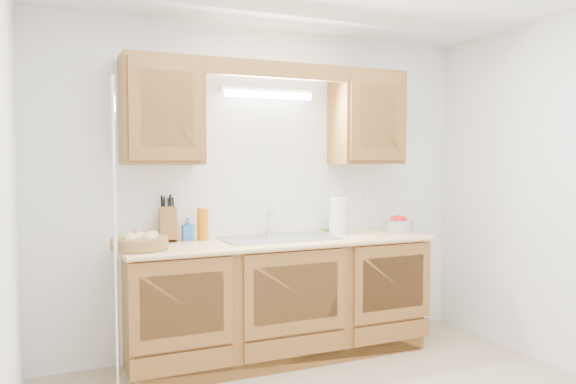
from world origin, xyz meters
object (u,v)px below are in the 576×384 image
fruit_basket (139,241)px  paper_towel (338,216)px  knife_block (168,224)px  apple_bowl (397,225)px

fruit_basket → paper_towel: (1.57, 0.17, 0.09)m
paper_towel → knife_block: bearing=174.5°
knife_block → apple_bowl: size_ratio=1.05×
apple_bowl → knife_block: bearing=172.6°
knife_block → paper_towel: paper_towel is taller
fruit_basket → knife_block: 0.40m
fruit_basket → paper_towel: size_ratio=1.40×
fruit_basket → knife_block: size_ratio=1.36×
apple_bowl → fruit_basket: bearing=-178.2°
paper_towel → apple_bowl: bearing=-12.4°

